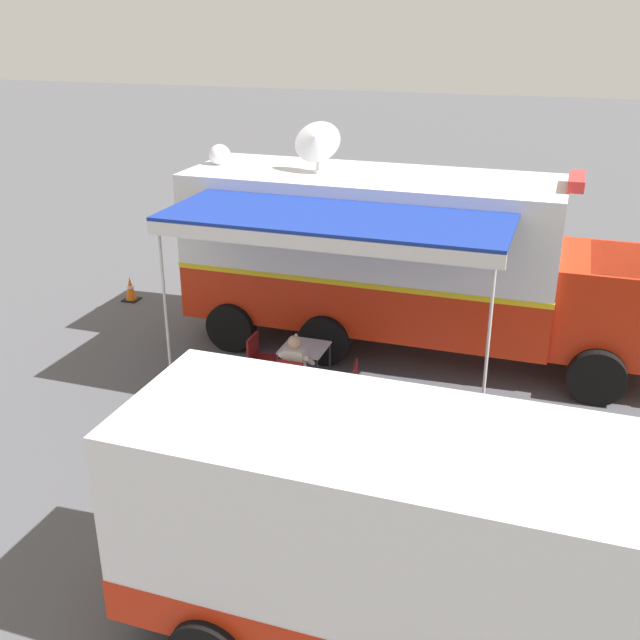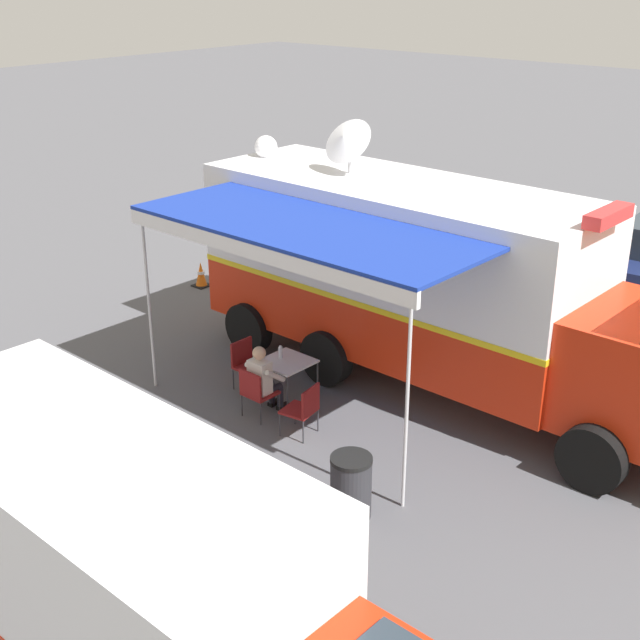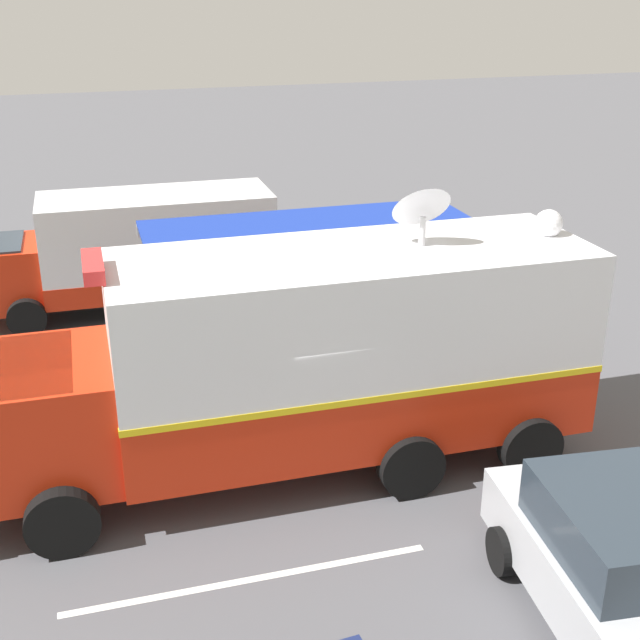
# 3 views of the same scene
# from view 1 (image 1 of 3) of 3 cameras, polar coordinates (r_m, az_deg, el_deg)

# --- Properties ---
(ground_plane) EXTENTS (100.00, 100.00, 0.00)m
(ground_plane) POSITION_cam_1_polar(r_m,az_deg,el_deg) (15.66, 3.66, -1.65)
(ground_plane) COLOR #515156
(lot_stripe) EXTENTS (0.22, 4.80, 0.01)m
(lot_stripe) POSITION_cam_1_polar(r_m,az_deg,el_deg) (17.58, 12.66, 0.61)
(lot_stripe) COLOR silver
(lot_stripe) RESTS_ON ground
(command_truck) EXTENTS (4.97, 9.54, 4.53)m
(command_truck) POSITION_cam_1_polar(r_m,az_deg,el_deg) (14.78, 6.62, 4.80)
(command_truck) COLOR red
(command_truck) RESTS_ON ground
(folding_table) EXTENTS (0.82, 0.82, 0.73)m
(folding_table) POSITION_cam_1_polar(r_m,az_deg,el_deg) (13.67, -1.20, -2.28)
(folding_table) COLOR silver
(folding_table) RESTS_ON ground
(water_bottle) EXTENTS (0.07, 0.07, 0.22)m
(water_bottle) POSITION_cam_1_polar(r_m,az_deg,el_deg) (13.68, -1.83, -1.52)
(water_bottle) COLOR silver
(water_bottle) RESTS_ON folding_table
(folding_chair_at_table) EXTENTS (0.49, 0.49, 0.87)m
(folding_chair_at_table) POSITION_cam_1_polar(r_m,az_deg,el_deg) (13.04, -2.10, -4.35)
(folding_chair_at_table) COLOR maroon
(folding_chair_at_table) RESTS_ON ground
(folding_chair_beside_table) EXTENTS (0.49, 0.49, 0.87)m
(folding_chair_beside_table) POSITION_cam_1_polar(r_m,az_deg,el_deg) (13.91, -4.67, -2.62)
(folding_chair_beside_table) COLOR maroon
(folding_chair_beside_table) RESTS_ON ground
(folding_chair_spare_by_truck) EXTENTS (0.55, 0.55, 0.87)m
(folding_chair_spare_by_truck) POSITION_cam_1_polar(r_m,az_deg,el_deg) (12.86, 2.15, -4.77)
(folding_chair_spare_by_truck) COLOR maroon
(folding_chair_spare_by_truck) RESTS_ON ground
(seated_responder) EXTENTS (0.67, 0.56, 1.25)m
(seated_responder) POSITION_cam_1_polar(r_m,az_deg,el_deg) (13.14, -1.82, -3.46)
(seated_responder) COLOR silver
(seated_responder) RESTS_ON ground
(trash_bin) EXTENTS (0.57, 0.57, 0.91)m
(trash_bin) POSITION_cam_1_polar(r_m,az_deg,el_deg) (11.57, 9.72, -8.81)
(trash_bin) COLOR #2D2D33
(trash_bin) RESTS_ON ground
(traffic_cone) EXTENTS (0.36, 0.36, 0.58)m
(traffic_cone) POSITION_cam_1_polar(r_m,az_deg,el_deg) (18.32, -14.22, 2.30)
(traffic_cone) COLOR black
(traffic_cone) RESTS_ON ground
(support_truck) EXTENTS (2.49, 6.86, 2.70)m
(support_truck) POSITION_cam_1_polar(r_m,az_deg,el_deg) (7.94, 8.13, -17.04)
(support_truck) COLOR white
(support_truck) RESTS_ON ground
(car_behind_truck) EXTENTS (4.31, 2.24, 1.76)m
(car_behind_truck) POSITION_cam_1_polar(r_m,az_deg,el_deg) (21.61, 14.46, 7.03)
(car_behind_truck) COLOR navy
(car_behind_truck) RESTS_ON ground
(car_far_corner) EXTENTS (4.38, 2.38, 1.76)m
(car_far_corner) POSITION_cam_1_polar(r_m,az_deg,el_deg) (19.95, 2.17, 6.46)
(car_far_corner) COLOR #B2B5BA
(car_far_corner) RESTS_ON ground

